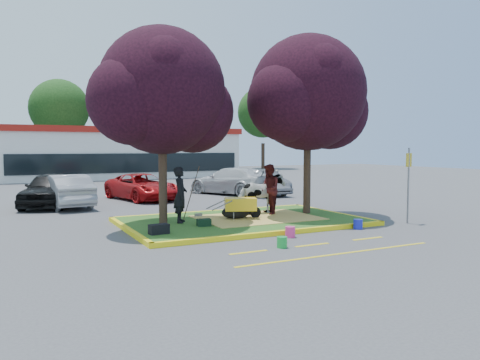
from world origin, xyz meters
name	(u,v)px	position (x,y,z in m)	size (l,w,h in m)	color
ground	(243,223)	(0.00, 0.00, 0.00)	(90.00, 90.00, 0.00)	#424244
median_island	(243,221)	(0.00, 0.00, 0.07)	(8.00, 5.00, 0.15)	#25571B
curb_near	(281,233)	(0.00, -2.58, 0.07)	(8.30, 0.16, 0.15)	yellow
curb_far	(213,212)	(0.00, 2.58, 0.07)	(8.30, 0.16, 0.15)	yellow
curb_left	(128,230)	(-4.08, 0.00, 0.07)	(0.16, 5.30, 0.15)	yellow
curb_right	(334,214)	(4.08, 0.00, 0.07)	(0.16, 5.30, 0.15)	yellow
straw_bedding	(257,218)	(0.60, 0.00, 0.15)	(4.20, 3.00, 0.01)	#DFC45B
tree_purple_left	(163,97)	(-2.78, 0.38, 4.36)	(5.06, 4.20, 6.51)	black
tree_purple_right	(309,98)	(2.92, 0.18, 4.56)	(5.30, 4.40, 6.82)	black
fire_lane_stripe_a	(248,252)	(-2.00, -4.20, 0.00)	(1.10, 0.12, 0.01)	yellow
fire_lane_stripe_b	(312,245)	(0.00, -4.20, 0.00)	(1.10, 0.12, 0.01)	yellow
fire_lane_stripe_c	(368,239)	(2.00, -4.20, 0.00)	(1.10, 0.12, 0.01)	yellow
fire_lane_long	(340,254)	(0.00, -5.40, 0.00)	(6.00, 0.10, 0.01)	yellow
retail_building	(121,152)	(2.00, 27.98, 2.25)	(20.40, 8.40, 4.40)	silver
treeline	(92,100)	(1.23, 37.61, 7.73)	(46.58, 7.80, 14.63)	black
cow	(261,194)	(1.18, 0.77, 0.92)	(0.83, 1.83, 1.55)	white
calf	(236,212)	(-0.17, 0.18, 0.39)	(1.11, 0.63, 0.48)	black
handler	(180,195)	(-2.23, 0.27, 1.09)	(0.69, 0.45, 1.89)	black
visitor_a	(269,189)	(1.45, 0.62, 1.11)	(0.93, 0.73, 1.92)	#451313
visitor_b	(307,196)	(3.15, 0.56, 0.76)	(0.71, 0.30, 1.21)	black
wheelbarrow	(241,204)	(-0.05, 0.06, 0.67)	(1.98, 1.02, 0.75)	black
gear_bag_dark	(159,229)	(-3.52, -1.45, 0.30)	(0.57, 0.31, 0.29)	black
gear_bag_green	(204,222)	(-1.81, -0.77, 0.27)	(0.44, 0.27, 0.23)	black
sign_post	(408,177)	(5.20, -2.70, 1.67)	(0.37, 0.14, 2.68)	slate
bucket_green	(282,242)	(-0.93, -4.11, 0.15)	(0.28, 0.28, 0.30)	green
bucket_pink	(290,232)	(0.07, -2.98, 0.16)	(0.30, 0.30, 0.33)	#EA3482
bucket_blue	(358,224)	(2.84, -2.80, 0.16)	(0.30, 0.30, 0.33)	#1821C3
car_black	(51,189)	(-5.65, 8.12, 0.79)	(1.86, 4.63, 1.58)	black
car_silver	(67,191)	(-5.01, 7.57, 0.74)	(1.56, 4.49, 1.48)	#989A9F
car_red	(142,187)	(-1.21, 8.97, 0.67)	(2.23, 4.84, 1.35)	#A80E10
car_white	(231,181)	(4.10, 9.38, 0.78)	(2.17, 5.35, 1.55)	silver
car_grey	(264,182)	(5.72, 8.46, 0.70)	(1.48, 4.25, 1.40)	#56585E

